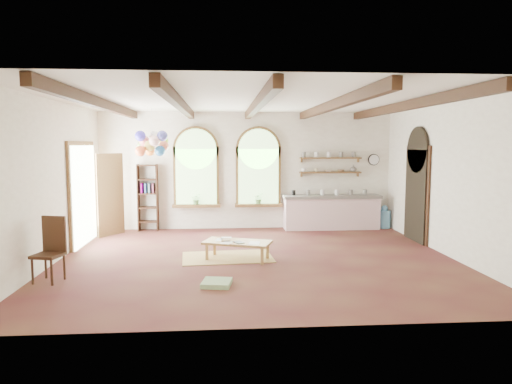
{
  "coord_description": "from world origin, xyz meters",
  "views": [
    {
      "loc": [
        -0.7,
        -9.06,
        2.33
      ],
      "look_at": [
        0.02,
        0.6,
        1.31
      ],
      "focal_mm": 32.0,
      "sensor_mm": 36.0,
      "label": 1
    }
  ],
  "objects": [
    {
      "name": "window_right",
      "position": [
        0.3,
        3.43,
        1.63
      ],
      "size": [
        1.3,
        0.28,
        2.2
      ],
      "color": "brown",
      "rests_on": "floor"
    },
    {
      "name": "floor_mat",
      "position": [
        -0.6,
        0.18,
        0.01
      ],
      "size": [
        1.92,
        1.27,
        0.02
      ],
      "primitive_type": "cube",
      "rotation": [
        0.0,
        0.0,
        0.08
      ],
      "color": "tan",
      "rests_on": "floor"
    },
    {
      "name": "kitchen_counter",
      "position": [
        2.3,
        3.2,
        0.48
      ],
      "size": [
        2.68,
        0.62,
        0.94
      ],
      "color": "silver",
      "rests_on": "floor"
    },
    {
      "name": "water_jug_a",
      "position": [
        3.41,
        3.2,
        0.26
      ],
      "size": [
        0.31,
        0.31,
        0.59
      ],
      "color": "#5FA2CC",
      "rests_on": "floor"
    },
    {
      "name": "potted_plant_left",
      "position": [
        -1.4,
        3.32,
        0.85
      ],
      "size": [
        0.27,
        0.23,
        0.3
      ],
      "primitive_type": "imported",
      "color": "#598C4C",
      "rests_on": "window_left"
    },
    {
      "name": "ceiling_beams",
      "position": [
        0.0,
        0.0,
        3.1
      ],
      "size": [
        6.2,
        6.8,
        0.18
      ],
      "primitive_type": null,
      "color": "#361B11",
      "rests_on": "ceiling"
    },
    {
      "name": "shelf_bowl_b",
      "position": [
        2.6,
        3.38,
        1.6
      ],
      "size": [
        0.2,
        0.2,
        0.06
      ],
      "primitive_type": "imported",
      "color": "#8C664C",
      "rests_on": "wall_shelf_lower"
    },
    {
      "name": "wall_shelf_lower",
      "position": [
        2.3,
        3.38,
        1.55
      ],
      "size": [
        1.7,
        0.24,
        0.04
      ],
      "primitive_type": "cube",
      "color": "brown",
      "rests_on": "wall_back"
    },
    {
      "name": "floor_cushion",
      "position": [
        -0.8,
        -1.68,
        0.04
      ],
      "size": [
        0.54,
        0.54,
        0.08
      ],
      "primitive_type": "cube",
      "rotation": [
        0.0,
        0.0,
        -0.16
      ],
      "color": "#80A16F",
      "rests_on": "floor"
    },
    {
      "name": "wall_clock",
      "position": [
        3.55,
        3.45,
        1.9
      ],
      "size": [
        0.32,
        0.04,
        0.32
      ],
      "primitive_type": "cylinder",
      "rotation": [
        1.57,
        0.0,
        0.0
      ],
      "color": "black",
      "rests_on": "wall_back"
    },
    {
      "name": "window_left",
      "position": [
        -1.4,
        3.43,
        1.63
      ],
      "size": [
        1.3,
        0.28,
        2.2
      ],
      "color": "brown",
      "rests_on": "floor"
    },
    {
      "name": "right_doorway",
      "position": [
        3.95,
        1.5,
        1.1
      ],
      "size": [
        0.1,
        1.3,
        2.4
      ],
      "primitive_type": "cube",
      "color": "black",
      "rests_on": "floor"
    },
    {
      "name": "tablet",
      "position": [
        -0.38,
        -0.15,
        0.39
      ],
      "size": [
        0.25,
        0.28,
        0.01
      ],
      "primitive_type": "cube",
      "rotation": [
        0.0,
        0.0,
        0.45
      ],
      "color": "black",
      "rests_on": "coffee_table"
    },
    {
      "name": "floor",
      "position": [
        0.0,
        0.0,
        0.0
      ],
      "size": [
        8.0,
        8.0,
        0.0
      ],
      "primitive_type": "plane",
      "color": "brown",
      "rests_on": "ground"
    },
    {
      "name": "shelf_bowl_a",
      "position": [
        2.25,
        3.38,
        1.6
      ],
      "size": [
        0.22,
        0.22,
        0.05
      ],
      "primitive_type": "imported",
      "color": "beige",
      "rests_on": "wall_shelf_lower"
    },
    {
      "name": "table_book",
      "position": [
        -0.71,
        0.09,
        0.39
      ],
      "size": [
        0.2,
        0.27,
        0.02
      ],
      "primitive_type": "imported",
      "rotation": [
        0.0,
        0.0,
        -0.11
      ],
      "color": "olive",
      "rests_on": "coffee_table"
    },
    {
      "name": "shelf_cup_a",
      "position": [
        1.55,
        3.38,
        1.62
      ],
      "size": [
        0.12,
        0.1,
        0.1
      ],
      "primitive_type": "imported",
      "color": "white",
      "rests_on": "wall_shelf_lower"
    },
    {
      "name": "shelf_cup_b",
      "position": [
        1.9,
        3.38,
        1.62
      ],
      "size": [
        0.1,
        0.1,
        0.09
      ],
      "primitive_type": "imported",
      "color": "beige",
      "rests_on": "wall_shelf_lower"
    },
    {
      "name": "shelf_vase",
      "position": [
        2.95,
        3.38,
        1.67
      ],
      "size": [
        0.18,
        0.18,
        0.19
      ],
      "primitive_type": "imported",
      "color": "slate",
      "rests_on": "wall_shelf_lower"
    },
    {
      "name": "wall_shelf_upper",
      "position": [
        2.3,
        3.38,
        1.95
      ],
      "size": [
        1.7,
        0.24,
        0.04
      ],
      "primitive_type": "cube",
      "color": "brown",
      "rests_on": "wall_back"
    },
    {
      "name": "water_jug_b",
      "position": [
        3.81,
        3.2,
        0.28
      ],
      "size": [
        0.33,
        0.33,
        0.64
      ],
      "color": "#5FA2CC",
      "rests_on": "floor"
    },
    {
      "name": "potted_plant_right",
      "position": [
        0.3,
        3.32,
        0.85
      ],
      "size": [
        0.27,
        0.23,
        0.3
      ],
      "primitive_type": "imported",
      "color": "#598C4C",
      "rests_on": "window_right"
    },
    {
      "name": "side_chair",
      "position": [
        -3.64,
        -1.24,
        0.32
      ],
      "size": [
        0.53,
        0.53,
        1.1
      ],
      "color": "#361B11",
      "rests_on": "floor"
    },
    {
      "name": "coffee_table",
      "position": [
        -0.4,
        -0.01,
        0.34
      ],
      "size": [
        1.47,
        1.03,
        0.38
      ],
      "color": "tan",
      "rests_on": "floor"
    },
    {
      "name": "bookshelf",
      "position": [
        -2.7,
        3.32,
        0.9
      ],
      "size": [
        0.53,
        0.32,
        1.8
      ],
      "color": "#361B11",
      "rests_on": "floor"
    },
    {
      "name": "balloon_cluster",
      "position": [
        -2.4,
        2.3,
        2.35
      ],
      "size": [
        0.82,
        0.82,
        1.16
      ],
      "color": "silver",
      "rests_on": "floor"
    },
    {
      "name": "left_doorway",
      "position": [
        -3.95,
        1.8,
        1.15
      ],
      "size": [
        0.1,
        1.9,
        2.5
      ],
      "primitive_type": "cube",
      "color": "brown",
      "rests_on": "floor"
    }
  ]
}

